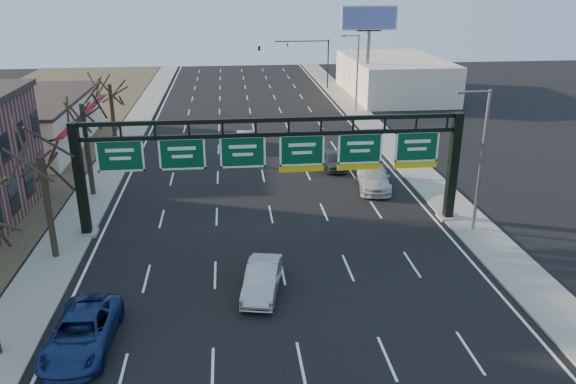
{
  "coord_description": "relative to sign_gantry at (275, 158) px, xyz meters",
  "views": [
    {
      "loc": [
        -2.63,
        -25.1,
        15.07
      ],
      "look_at": [
        0.72,
        5.77,
        3.2
      ],
      "focal_mm": 35.0,
      "sensor_mm": 36.0,
      "label": 1
    }
  ],
  "objects": [
    {
      "name": "sign_gantry",
      "position": [
        0.0,
        0.0,
        0.0
      ],
      "size": [
        24.6,
        1.2,
        7.2
      ],
      "color": "black",
      "rests_on": "ground"
    },
    {
      "name": "tree_far",
      "position": [
        -12.96,
        17.0,
        2.86
      ],
      "size": [
        3.6,
        3.6,
        8.86
      ],
      "color": "black",
      "rests_on": "sidewalk_left"
    },
    {
      "name": "sidewalk_right",
      "position": [
        12.64,
        12.0,
        -4.57
      ],
      "size": [
        3.0,
        120.0,
        0.12
      ],
      "primitive_type": "cube",
      "color": "gray",
      "rests_on": "ground"
    },
    {
      "name": "car_blue_suv",
      "position": [
        -9.44,
        -11.87,
        -3.85
      ],
      "size": [
        2.86,
        5.75,
        1.57
      ],
      "primitive_type": "imported",
      "rotation": [
        0.0,
        0.0,
        -0.05
      ],
      "color": "navy",
      "rests_on": "ground"
    },
    {
      "name": "lane_markings",
      "position": [
        -0.16,
        12.0,
        -4.62
      ],
      "size": [
        21.6,
        120.0,
        0.01
      ],
      "primitive_type": "cube",
      "color": "white",
      "rests_on": "ground"
    },
    {
      "name": "streetlight_near",
      "position": [
        12.31,
        -2.0,
        0.45
      ],
      "size": [
        2.15,
        0.22,
        9.0
      ],
      "color": "slate",
      "rests_on": "sidewalk_right"
    },
    {
      "name": "traffic_signal_mast",
      "position": [
        5.53,
        47.0,
        0.87
      ],
      "size": [
        10.16,
        0.54,
        7.0
      ],
      "color": "black",
      "rests_on": "ground"
    },
    {
      "name": "tree_mid",
      "position": [
        -12.96,
        7.0,
        3.23
      ],
      "size": [
        3.6,
        3.6,
        9.24
      ],
      "color": "black",
      "rests_on": "sidewalk_left"
    },
    {
      "name": "building_right_distant",
      "position": [
        19.84,
        42.0,
        -2.13
      ],
      "size": [
        12.0,
        20.0,
        5.0
      ],
      "primitive_type": "cube",
      "color": "beige",
      "rests_on": "ground"
    },
    {
      "name": "car_silver_sedan",
      "position": [
        -1.4,
        -8.09,
        -3.87
      ],
      "size": [
        2.48,
        4.82,
        1.51
      ],
      "primitive_type": "imported",
      "rotation": [
        0.0,
        0.0,
        -0.2
      ],
      "color": "#A1A1A5",
      "rests_on": "ground"
    },
    {
      "name": "ground",
      "position": [
        -0.16,
        -8.0,
        -4.63
      ],
      "size": [
        160.0,
        160.0,
        0.0
      ],
      "primitive_type": "plane",
      "color": "black",
      "rests_on": "ground"
    },
    {
      "name": "car_silver_distant",
      "position": [
        -1.3,
        18.2,
        -3.89
      ],
      "size": [
        2.01,
        4.62,
        1.48
      ],
      "primitive_type": "imported",
      "rotation": [
        0.0,
        0.0,
        -0.1
      ],
      "color": "#B4B3B8",
      "rests_on": "ground"
    },
    {
      "name": "streetlight_far",
      "position": [
        12.31,
        32.0,
        0.45
      ],
      "size": [
        2.15,
        0.22,
        9.0
      ],
      "color": "slate",
      "rests_on": "sidewalk_right"
    },
    {
      "name": "tree_gantry",
      "position": [
        -12.96,
        -3.0,
        2.48
      ],
      "size": [
        3.6,
        3.6,
        8.48
      ],
      "color": "black",
      "rests_on": "sidewalk_left"
    },
    {
      "name": "cream_strip",
      "position": [
        -21.64,
        21.0,
        -2.27
      ],
      "size": [
        10.9,
        18.4,
        4.7
      ],
      "color": "beige",
      "rests_on": "ground"
    },
    {
      "name": "car_white_wagon",
      "position": [
        8.07,
        6.39,
        -3.81
      ],
      "size": [
        3.14,
        5.96,
        1.65
      ],
      "primitive_type": "imported",
      "rotation": [
        0.0,
        0.0,
        -0.15
      ],
      "color": "silver",
      "rests_on": "ground"
    },
    {
      "name": "sidewalk_left",
      "position": [
        -12.96,
        12.0,
        -4.57
      ],
      "size": [
        3.0,
        120.0,
        0.12
      ],
      "primitive_type": "cube",
      "color": "gray",
      "rests_on": "ground"
    },
    {
      "name": "billboard_right",
      "position": [
        14.84,
        36.98,
        4.43
      ],
      "size": [
        7.0,
        0.5,
        12.0
      ],
      "color": "slate",
      "rests_on": "ground"
    },
    {
      "name": "car_grey_far",
      "position": [
        5.77,
        11.34,
        -3.9
      ],
      "size": [
        2.11,
        4.45,
        1.47
      ],
      "primitive_type": "imported",
      "rotation": [
        0.0,
        0.0,
        0.09
      ],
      "color": "#3D4042",
      "rests_on": "ground"
    }
  ]
}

